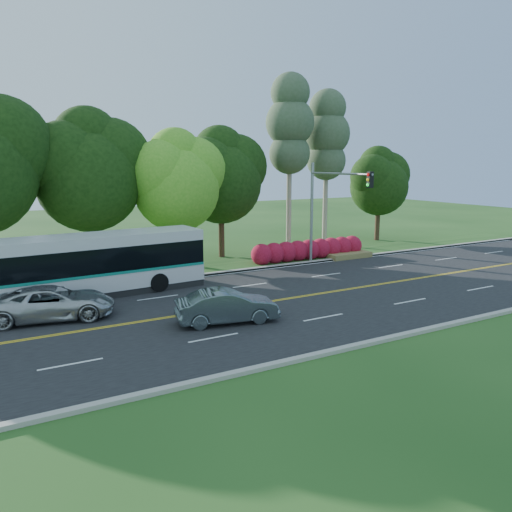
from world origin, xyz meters
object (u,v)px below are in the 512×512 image
sedan (227,306)px  suv (52,303)px  traffic_signal (329,198)px  transit_bus (87,266)px

sedan → suv: 7.92m
sedan → suv: size_ratio=0.83×
traffic_signal → suv: traffic_signal is taller
traffic_signal → suv: 18.46m
transit_bus → sedan: 8.90m
sedan → traffic_signal: bearing=-44.8°
suv → sedan: bearing=-111.8°
traffic_signal → transit_bus: traffic_signal is taller
transit_bus → sedan: transit_bus is taller
traffic_signal → suv: (-17.78, -3.06, -3.90)m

